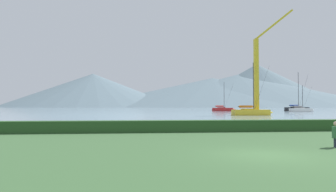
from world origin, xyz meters
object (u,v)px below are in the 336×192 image
(sailboat_slip_2, at_px, (297,109))
(sailboat_slip_6, at_px, (223,109))
(sailboat_slip_5, at_px, (301,110))
(person_seated_viewer, at_px, (336,133))
(dock_crane, at_px, (258,79))
(sailboat_slip_1, at_px, (251,112))

(sailboat_slip_2, bearing_deg, sailboat_slip_6, -178.68)
(sailboat_slip_6, bearing_deg, sailboat_slip_5, -23.00)
(sailboat_slip_2, bearing_deg, person_seated_viewer, -118.18)
(sailboat_slip_2, xyz_separation_m, dock_crane, (-31.29, -42.11, 6.48))
(sailboat_slip_5, xyz_separation_m, sailboat_slip_6, (-21.02, 11.99, 0.03))
(sailboat_slip_5, distance_m, sailboat_slip_6, 24.20)
(sailboat_slip_6, bearing_deg, sailboat_slip_2, 8.44)
(sailboat_slip_1, xyz_separation_m, sailboat_slip_6, (6.36, 42.16, -0.03))
(person_seated_viewer, bearing_deg, sailboat_slip_6, 87.78)
(person_seated_viewer, distance_m, dock_crane, 48.07)
(sailboat_slip_1, bearing_deg, sailboat_slip_2, 51.50)
(sailboat_slip_1, relative_size, sailboat_slip_5, 1.29)
(sailboat_slip_5, relative_size, person_seated_viewer, 6.46)
(dock_crane, bearing_deg, person_seated_viewer, -108.01)
(sailboat_slip_2, relative_size, sailboat_slip_6, 1.39)
(sailboat_slip_2, height_order, sailboat_slip_5, sailboat_slip_2)
(sailboat_slip_6, xyz_separation_m, dock_crane, (-4.55, -41.30, 6.60))
(sailboat_slip_1, xyz_separation_m, dock_crane, (1.81, 0.86, 6.57))
(sailboat_slip_1, relative_size, person_seated_viewer, 8.35)
(sailboat_slip_5, xyz_separation_m, person_seated_viewer, (-40.30, -74.59, 0.06))
(sailboat_slip_5, bearing_deg, sailboat_slip_2, 65.80)
(sailboat_slip_2, distance_m, sailboat_slip_5, 14.02)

